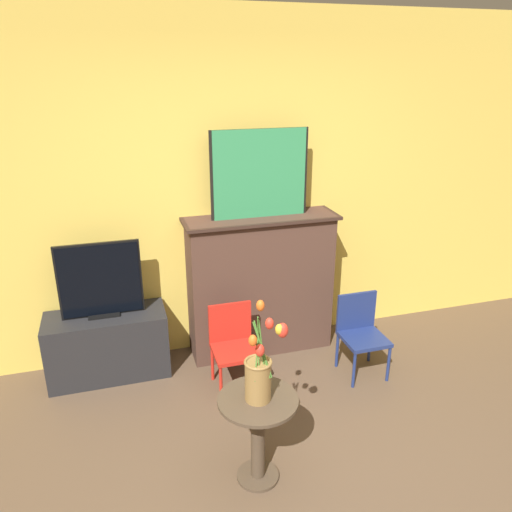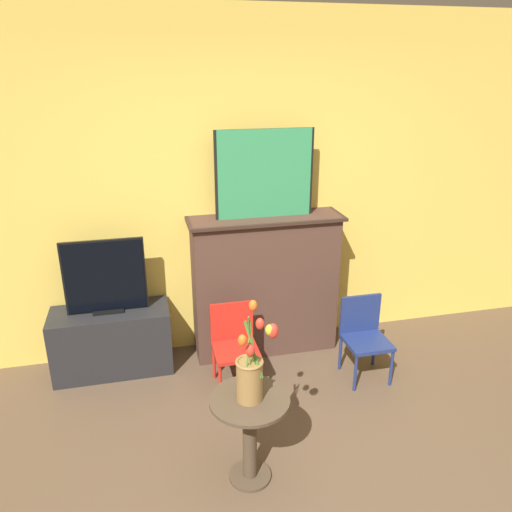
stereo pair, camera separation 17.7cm
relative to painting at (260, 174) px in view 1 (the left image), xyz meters
The scene contains 9 objects.
wall_back 0.31m from the painting, 134.05° to the left, with size 8.00×0.06×2.70m.
fireplace_mantel 0.91m from the painting, 41.65° to the right, with size 1.23×0.37×1.17m.
painting is the anchor object (origin of this frame).
tv_stand 1.76m from the painting, behind, with size 0.90×0.39×0.52m.
tv_monitor 1.43m from the painting, behind, with size 0.60×0.12×0.57m.
chair_red 1.28m from the painting, 127.15° to the right, with size 0.32×0.32×0.63m.
chair_blue 1.43m from the painting, 40.60° to the right, with size 0.32×0.32×0.63m.
side_table 1.86m from the painting, 107.34° to the right, with size 0.45×0.45×0.56m.
vase_tulips 1.66m from the painting, 107.01° to the right, with size 0.21×0.26×0.54m.
Camera 1 is at (-0.92, -1.65, 2.28)m, focal length 35.00 mm.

